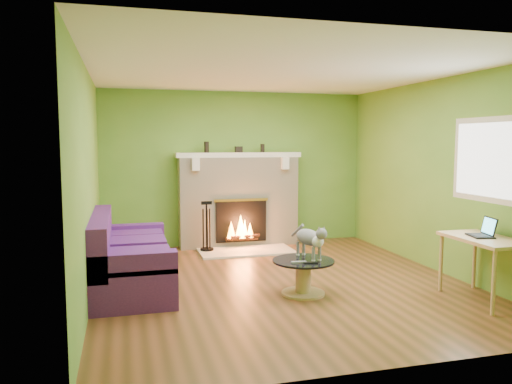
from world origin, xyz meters
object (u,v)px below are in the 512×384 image
at_px(sofa, 127,259).
at_px(cat, 309,241).
at_px(coffee_table, 303,274).
at_px(desk, 484,245).

relative_size(sofa, cat, 3.05).
bearing_deg(coffee_table, desk, -21.65).
bearing_deg(sofa, desk, -21.86).
distance_m(sofa, cat, 2.19).
xyz_separation_m(sofa, coffee_table, (1.96, -0.80, -0.11)).
bearing_deg(coffee_table, cat, 32.01).
bearing_deg(desk, cat, 156.10).
xyz_separation_m(coffee_table, cat, (0.08, 0.05, 0.38)).
height_order(coffee_table, desk, desk).
bearing_deg(desk, sofa, 158.14).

